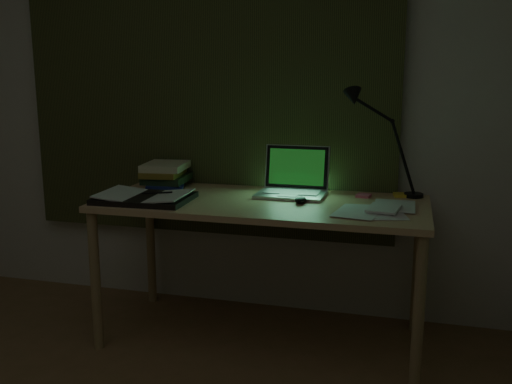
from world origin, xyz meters
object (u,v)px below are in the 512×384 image
at_px(loose_papers, 374,208).
at_px(desk_lamp, 416,146).
at_px(desk, 262,271).
at_px(open_textbook, 145,197).
at_px(laptop, 291,172).
at_px(book_stack, 165,175).

distance_m(loose_papers, desk_lamp, 0.46).
relative_size(desk, open_textbook, 3.58).
bearing_deg(laptop, book_stack, 177.42).
xyz_separation_m(open_textbook, loose_papers, (1.13, 0.11, -0.01)).
bearing_deg(book_stack, desk, -17.32).
xyz_separation_m(desk, loose_papers, (0.56, -0.05, 0.38)).
distance_m(laptop, desk_lamp, 0.65).
bearing_deg(desk_lamp, laptop, -162.73).
relative_size(laptop, open_textbook, 0.86).
bearing_deg(laptop, desk_lamp, 14.43).
height_order(open_textbook, book_stack, book_stack).
distance_m(laptop, open_textbook, 0.76).
bearing_deg(laptop, open_textbook, -155.22).
bearing_deg(laptop, loose_papers, -22.19).
xyz_separation_m(loose_papers, desk_lamp, (0.18, 0.34, 0.26)).
xyz_separation_m(laptop, loose_papers, (0.44, -0.19, -0.12)).
height_order(loose_papers, desk_lamp, desk_lamp).
bearing_deg(open_textbook, laptop, 21.81).
bearing_deg(desk, loose_papers, -4.95).
bearing_deg(desk, desk_lamp, 21.25).
xyz_separation_m(open_textbook, book_stack, (-0.04, 0.35, 0.05)).
bearing_deg(open_textbook, book_stack, 94.92).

